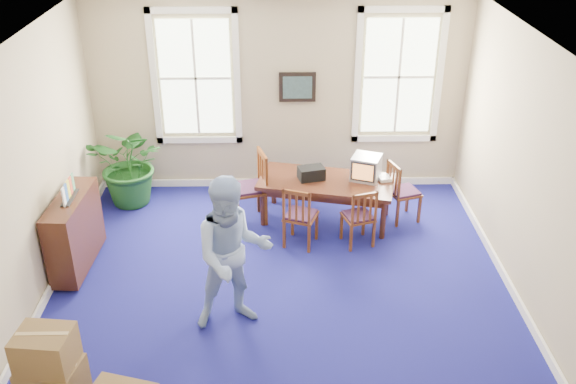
{
  "coord_description": "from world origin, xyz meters",
  "views": [
    {
      "loc": [
        -0.04,
        -6.52,
        5.02
      ],
      "look_at": [
        0.1,
        0.6,
        1.25
      ],
      "focal_mm": 40.0,
      "sensor_mm": 36.0,
      "label": 1
    }
  ],
  "objects_px": {
    "man": "(233,254)",
    "credenza": "(75,234)",
    "conference_table": "(326,200)",
    "crt_tv": "(366,167)",
    "cardboard_boxes": "(75,357)",
    "chair_near_left": "(301,215)",
    "potted_plant": "(131,164)"
  },
  "relations": [
    {
      "from": "man",
      "to": "credenza",
      "type": "height_order",
      "value": "man"
    },
    {
      "from": "conference_table",
      "to": "crt_tv",
      "type": "bearing_deg",
      "value": 17.78
    },
    {
      "from": "credenza",
      "to": "cardboard_boxes",
      "type": "relative_size",
      "value": 0.81
    },
    {
      "from": "crt_tv",
      "to": "man",
      "type": "height_order",
      "value": "man"
    },
    {
      "from": "chair_near_left",
      "to": "cardboard_boxes",
      "type": "relative_size",
      "value": 0.6
    },
    {
      "from": "conference_table",
      "to": "chair_near_left",
      "type": "bearing_deg",
      "value": -107.58
    },
    {
      "from": "potted_plant",
      "to": "cardboard_boxes",
      "type": "xyz_separation_m",
      "value": [
        0.2,
        -4.13,
        -0.23
      ]
    },
    {
      "from": "potted_plant",
      "to": "credenza",
      "type": "bearing_deg",
      "value": -103.08
    },
    {
      "from": "crt_tv",
      "to": "credenza",
      "type": "xyz_separation_m",
      "value": [
        -4.05,
        -1.24,
        -0.36
      ]
    },
    {
      "from": "potted_plant",
      "to": "cardboard_boxes",
      "type": "bearing_deg",
      "value": -87.22
    },
    {
      "from": "chair_near_left",
      "to": "credenza",
      "type": "distance_m",
      "value": 3.09
    },
    {
      "from": "crt_tv",
      "to": "potted_plant",
      "type": "bearing_deg",
      "value": -167.54
    },
    {
      "from": "conference_table",
      "to": "crt_tv",
      "type": "distance_m",
      "value": 0.79
    },
    {
      "from": "chair_near_left",
      "to": "credenza",
      "type": "bearing_deg",
      "value": 29.76
    },
    {
      "from": "chair_near_left",
      "to": "man",
      "type": "bearing_deg",
      "value": 84.04
    },
    {
      "from": "crt_tv",
      "to": "cardboard_boxes",
      "type": "bearing_deg",
      "value": -112.54
    },
    {
      "from": "chair_near_left",
      "to": "credenza",
      "type": "relative_size",
      "value": 0.75
    },
    {
      "from": "crt_tv",
      "to": "cardboard_boxes",
      "type": "relative_size",
      "value": 0.28
    },
    {
      "from": "potted_plant",
      "to": "crt_tv",
      "type": "bearing_deg",
      "value": -8.91
    },
    {
      "from": "man",
      "to": "potted_plant",
      "type": "xyz_separation_m",
      "value": [
        -1.78,
        3.02,
        -0.28
      ]
    },
    {
      "from": "conference_table",
      "to": "cardboard_boxes",
      "type": "relative_size",
      "value": 1.26
    },
    {
      "from": "man",
      "to": "credenza",
      "type": "distance_m",
      "value": 2.55
    },
    {
      "from": "crt_tv",
      "to": "chair_near_left",
      "type": "xyz_separation_m",
      "value": [
        -1.0,
        -0.73,
        -0.39
      ]
    },
    {
      "from": "conference_table",
      "to": "potted_plant",
      "type": "height_order",
      "value": "potted_plant"
    },
    {
      "from": "credenza",
      "to": "cardboard_boxes",
      "type": "distance_m",
      "value": 2.4
    },
    {
      "from": "conference_table",
      "to": "man",
      "type": "xyz_separation_m",
      "value": [
        -1.26,
        -2.41,
        0.62
      ]
    },
    {
      "from": "crt_tv",
      "to": "credenza",
      "type": "relative_size",
      "value": 0.34
    },
    {
      "from": "chair_near_left",
      "to": "man",
      "type": "xyz_separation_m",
      "value": [
        -0.85,
        -1.73,
        0.48
      ]
    },
    {
      "from": "potted_plant",
      "to": "man",
      "type": "bearing_deg",
      "value": -59.54
    },
    {
      "from": "chair_near_left",
      "to": "potted_plant",
      "type": "bearing_deg",
      "value": -6.03
    },
    {
      "from": "credenza",
      "to": "potted_plant",
      "type": "xyz_separation_m",
      "value": [
        0.42,
        1.81,
        0.18
      ]
    },
    {
      "from": "conference_table",
      "to": "potted_plant",
      "type": "xyz_separation_m",
      "value": [
        -3.04,
        0.61,
        0.34
      ]
    }
  ]
}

